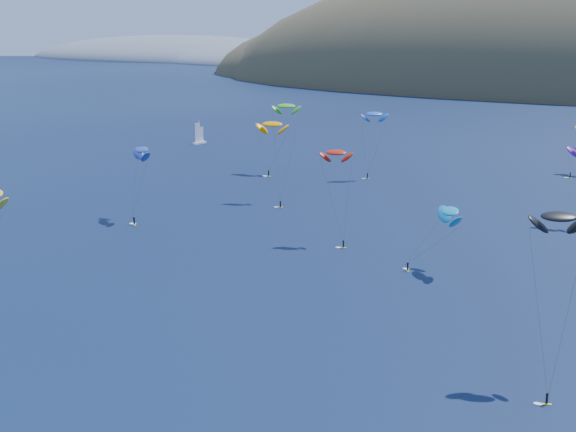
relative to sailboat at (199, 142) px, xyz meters
The scene contains 9 objects.
headland 653.27m from the sailboat, 122.84° to the left, with size 460.00×250.00×60.00m.
sailboat is the anchor object (origin of this frame).
kitesurfer_1 67.51m from the sailboat, 36.40° to the right, with size 10.96×10.29×18.52m.
kitesurfer_3 104.17m from the sailboat, 43.56° to the right, with size 8.99×15.22×27.54m.
kitesurfer_4 92.87m from the sailboat, 20.77° to the right, with size 8.93×7.96×22.17m.
kitesurfer_5 174.36m from the sailboat, 40.91° to the right, with size 11.75×10.32×14.51m.
kitesurfer_7 221.16m from the sailboat, 44.46° to the right, with size 8.37×13.98×24.87m.
kitesurfer_9 147.35m from the sailboat, 45.31° to the right, with size 8.87×8.62×21.91m.
kitesurfer_10 118.42m from the sailboat, 64.13° to the right, with size 9.55×13.22×19.49m.
Camera 1 is at (80.06, -64.04, 49.38)m, focal length 50.00 mm.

